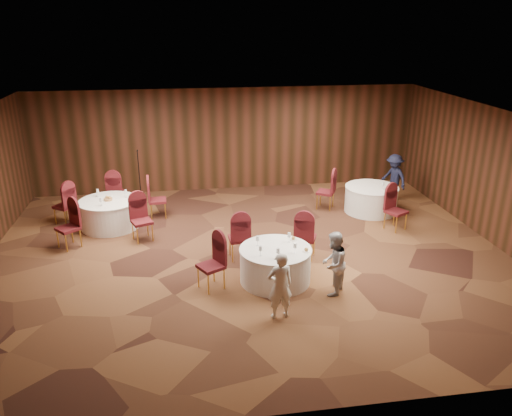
{
  "coord_description": "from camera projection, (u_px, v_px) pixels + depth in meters",
  "views": [
    {
      "loc": [
        -1.41,
        -10.35,
        5.19
      ],
      "look_at": [
        0.2,
        0.2,
        1.1
      ],
      "focal_mm": 35.0,
      "sensor_mm": 36.0,
      "label": 1
    }
  ],
  "objects": [
    {
      "name": "woman_b",
      "position": [
        333.0,
        264.0,
        9.8
      ],
      "size": [
        0.77,
        0.81,
        1.32
      ],
      "primitive_type": "imported",
      "rotation": [
        0.0,
        0.0,
        4.13
      ],
      "color": "#B7B7BC",
      "rests_on": "ground"
    },
    {
      "name": "chairs_main",
      "position": [
        253.0,
        246.0,
        10.92
      ],
      "size": [
        2.92,
        1.89,
        1.0
      ],
      "color": "#3C0F0C",
      "rests_on": "ground"
    },
    {
      "name": "table_main",
      "position": [
        275.0,
        265.0,
        10.38
      ],
      "size": [
        1.5,
        1.5,
        0.74
      ],
      "color": "white",
      "rests_on": "ground"
    },
    {
      "name": "chairs_left",
      "position": [
        110.0,
        209.0,
        13.07
      ],
      "size": [
        3.07,
        3.16,
        1.0
      ],
      "color": "#3C0F0C",
      "rests_on": "ground"
    },
    {
      "name": "tabletop_main",
      "position": [
        284.0,
        246.0,
        10.13
      ],
      "size": [
        1.06,
        1.06,
        0.22
      ],
      "color": "silver",
      "rests_on": "table_main"
    },
    {
      "name": "mic_stand",
      "position": [
        140.0,
        188.0,
        14.67
      ],
      "size": [
        0.24,
        0.24,
        1.64
      ],
      "color": "black",
      "rests_on": "ground"
    },
    {
      "name": "room_shell",
      "position": [
        248.0,
        175.0,
        10.91
      ],
      "size": [
        12.0,
        12.0,
        12.0
      ],
      "color": "silver",
      "rests_on": "ground"
    },
    {
      "name": "tabletop_left",
      "position": [
        108.0,
        197.0,
        12.94
      ],
      "size": [
        0.82,
        0.79,
        0.22
      ],
      "color": "silver",
      "rests_on": "table_left"
    },
    {
      "name": "tabletop_right",
      "position": [
        383.0,
        184.0,
        13.76
      ],
      "size": [
        0.08,
        0.08,
        0.22
      ],
      "color": "silver",
      "rests_on": "table_right"
    },
    {
      "name": "chairs_right",
      "position": [
        359.0,
        201.0,
        13.6
      ],
      "size": [
        2.08,
        2.47,
        1.0
      ],
      "color": "#3C0F0C",
      "rests_on": "ground"
    },
    {
      "name": "woman_a",
      "position": [
        280.0,
        286.0,
        9.01
      ],
      "size": [
        0.52,
        0.38,
        1.31
      ],
      "primitive_type": "imported",
      "rotation": [
        0.0,
        0.0,
        3.29
      ],
      "color": "silver",
      "rests_on": "ground"
    },
    {
      "name": "table_right",
      "position": [
        371.0,
        199.0,
        14.13
      ],
      "size": [
        1.49,
        1.49,
        0.74
      ],
      "color": "white",
      "rests_on": "ground"
    },
    {
      "name": "ground",
      "position": [
        249.0,
        256.0,
        11.61
      ],
      "size": [
        12.0,
        12.0,
        0.0
      ],
      "primitive_type": "plane",
      "color": "black",
      "rests_on": "ground"
    },
    {
      "name": "table_left",
      "position": [
        110.0,
        213.0,
        13.09
      ],
      "size": [
        1.54,
        1.54,
        0.74
      ],
      "color": "white",
      "rests_on": "ground"
    },
    {
      "name": "man_c",
      "position": [
        394.0,
        177.0,
        14.94
      ],
      "size": [
        0.84,
        1.05,
        1.41
      ],
      "primitive_type": "imported",
      "rotation": [
        0.0,
        0.0,
        5.12
      ],
      "color": "#161932",
      "rests_on": "ground"
    }
  ]
}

